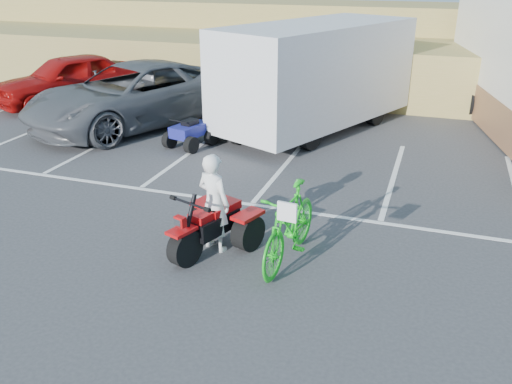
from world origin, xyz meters
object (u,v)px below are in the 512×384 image
(red_car, at_px, (69,79))
(cargo_trailer, at_px, (316,73))
(quad_atv_green, at_px, (235,137))
(quad_atv_blue, at_px, (191,146))
(rider, at_px, (214,203))
(green_dirt_bike, at_px, (290,225))
(grey_pickup, at_px, (134,95))
(red_trike_atv, at_px, (210,251))

(red_car, height_order, cargo_trailer, cargo_trailer)
(cargo_trailer, relative_size, quad_atv_green, 4.81)
(red_car, distance_m, cargo_trailer, 9.18)
(red_car, distance_m, quad_atv_blue, 7.11)
(quad_atv_blue, bearing_deg, rider, -45.03)
(green_dirt_bike, height_order, cargo_trailer, cargo_trailer)
(rider, height_order, grey_pickup, grey_pickup)
(rider, xyz_separation_m, red_car, (-9.21, 8.36, -0.01))
(cargo_trailer, height_order, quad_atv_green, cargo_trailer)
(grey_pickup, distance_m, cargo_trailer, 5.65)
(red_trike_atv, relative_size, grey_pickup, 0.25)
(cargo_trailer, bearing_deg, red_car, -158.58)
(rider, xyz_separation_m, cargo_trailer, (-0.07, 8.00, 0.81))
(red_trike_atv, distance_m, quad_atv_blue, 6.04)
(red_car, relative_size, quad_atv_green, 3.43)
(green_dirt_bike, relative_size, grey_pickup, 0.33)
(grey_pickup, bearing_deg, rider, -25.53)
(rider, relative_size, grey_pickup, 0.26)
(red_trike_atv, xyz_separation_m, red_car, (-9.17, 8.50, 0.88))
(grey_pickup, distance_m, red_car, 4.12)
(red_trike_atv, bearing_deg, rider, 90.00)
(grey_pickup, xyz_separation_m, quad_atv_blue, (2.58, -1.42, -0.95))
(green_dirt_bike, bearing_deg, grey_pickup, 141.98)
(quad_atv_green, bearing_deg, quad_atv_blue, -111.77)
(rider, distance_m, quad_atv_blue, 6.01)
(green_dirt_bike, xyz_separation_m, quad_atv_green, (-3.43, 6.36, -0.68))
(red_trike_atv, relative_size, green_dirt_bike, 0.77)
(rider, xyz_separation_m, quad_atv_blue, (-2.92, 5.18, -0.89))
(red_car, xyz_separation_m, quad_atv_green, (7.16, -1.99, -0.88))
(red_trike_atv, height_order, quad_atv_green, red_trike_atv)
(rider, distance_m, red_car, 12.44)
(rider, xyz_separation_m, grey_pickup, (-5.49, 6.60, 0.06))
(green_dirt_bike, bearing_deg, quad_atv_blue, 135.50)
(red_car, height_order, quad_atv_green, red_car)
(grey_pickup, relative_size, quad_atv_green, 4.56)
(red_trike_atv, xyz_separation_m, green_dirt_bike, (1.42, 0.15, 0.68))
(red_car, bearing_deg, green_dirt_bike, -8.51)
(quad_atv_blue, xyz_separation_m, quad_atv_green, (0.87, 1.19, 0.00))
(quad_atv_blue, bearing_deg, red_car, 168.73)
(green_dirt_bike, distance_m, quad_atv_blue, 6.76)
(rider, xyz_separation_m, green_dirt_bike, (1.38, 0.00, -0.22))
(red_trike_atv, bearing_deg, quad_atv_blue, 137.28)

